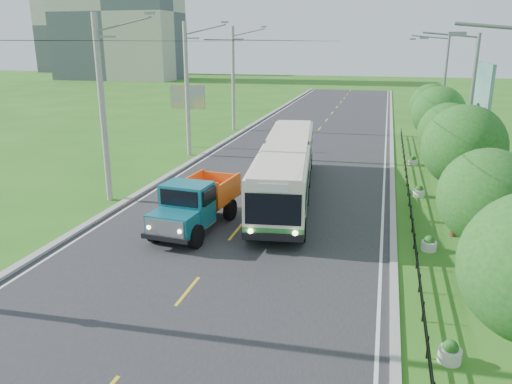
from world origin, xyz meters
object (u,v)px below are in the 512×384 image
at_px(streetlight_far, 442,89).
at_px(streetlight_mid, 467,112).
at_px(billboard_left, 188,101).
at_px(tree_fourth, 448,136).
at_px(tree_back, 432,108).
at_px(tree_fifth, 439,116).
at_px(planter_front, 450,353).
at_px(bus, 286,165).
at_px(billboard_right, 482,94).
at_px(pole_near, 103,109).
at_px(pole_far, 234,78).
at_px(tree_third, 464,150).
at_px(dump_truck, 196,201).
at_px(planter_mid, 419,192).
at_px(pole_mid, 187,89).
at_px(tree_second, 487,201).
at_px(planter_near, 429,244).
at_px(planter_far, 413,161).

bearing_deg(streetlight_far, streetlight_mid, -90.00).
bearing_deg(billboard_left, streetlight_mid, -26.40).
distance_m(tree_fourth, tree_back, 12.00).
bearing_deg(tree_fourth, streetlight_mid, -10.15).
height_order(tree_fifth, streetlight_mid, streetlight_mid).
bearing_deg(planter_front, bus, 117.78).
relative_size(streetlight_far, bus, 0.56).
bearing_deg(billboard_right, pole_near, -151.86).
bearing_deg(pole_far, tree_fifth, -35.36).
bearing_deg(tree_third, streetlight_far, 87.73).
relative_size(pole_far, planter_front, 14.93).
distance_m(tree_fifth, billboard_left, 19.74).
xyz_separation_m(streetlight_far, dump_truck, (-12.57, -22.10, -3.50)).
xyz_separation_m(tree_fourth, planter_mid, (-1.26, -0.14, -3.30)).
relative_size(streetlight_far, billboard_right, 1.24).
height_order(pole_mid, streetlight_mid, pole_mid).
bearing_deg(pole_mid, pole_near, -90.00).
bearing_deg(planter_mid, pole_mid, 157.46).
bearing_deg(tree_second, billboard_left, 131.52).
xyz_separation_m(tree_back, bus, (-8.66, -14.09, -1.78)).
bearing_deg(billboard_right, billboard_left, 169.60).
height_order(tree_fifth, bus, tree_fifth).
distance_m(tree_fifth, planter_front, 22.46).
height_order(planter_near, bus, bus).
height_order(tree_fifth, planter_near, tree_fifth).
xyz_separation_m(planter_front, billboard_right, (3.70, 22.00, 5.06)).
bearing_deg(streetlight_mid, planter_far, 104.32).
bearing_deg(pole_mid, planter_mid, -22.54).
relative_size(pole_near, planter_far, 14.93).
bearing_deg(planter_far, tree_third, -84.82).
xyz_separation_m(pole_near, tree_second, (18.12, -6.86, -1.57)).
xyz_separation_m(tree_second, planter_near, (-1.26, 3.86, -3.23)).
relative_size(pole_near, billboard_right, 1.37).
xyz_separation_m(pole_mid, planter_near, (16.86, -15.00, -4.81)).
relative_size(tree_second, planter_mid, 7.91).
bearing_deg(planter_front, planter_far, 90.00).
height_order(pole_far, tree_fourth, pole_far).
relative_size(billboard_right, dump_truck, 1.20).
height_order(planter_far, billboard_right, billboard_right).
height_order(tree_fourth, planter_front, tree_fourth).
xyz_separation_m(billboard_left, bus, (10.70, -11.95, -1.99)).
distance_m(streetlight_far, dump_truck, 25.66).
relative_size(tree_third, billboard_right, 0.82).
bearing_deg(tree_fourth, tree_second, -90.00).
xyz_separation_m(tree_third, bus, (-8.66, 3.91, -2.11)).
height_order(tree_second, tree_back, tree_back).
distance_m(pole_mid, tree_back, 18.89).
relative_size(streetlight_mid, bus, 0.56).
height_order(pole_far, planter_near, pole_far).
bearing_deg(pole_mid, tree_third, -35.36).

